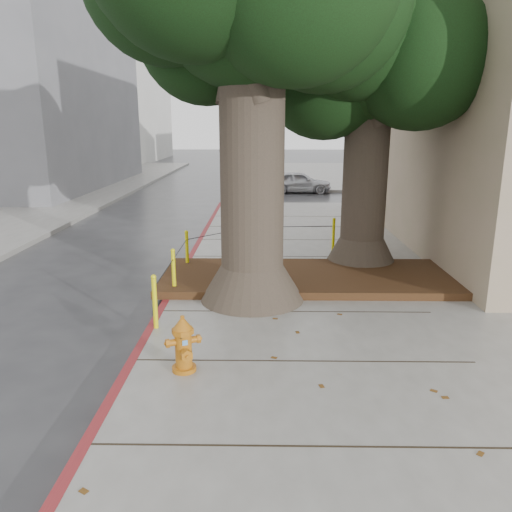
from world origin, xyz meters
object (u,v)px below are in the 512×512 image
Objects in this scene: car_silver at (299,182)px; car_red at (442,188)px; fire_hydrant at (183,344)px; car_dark at (46,182)px.

car_red is at bearing -112.19° from car_silver.
car_red reaches higher than car_silver.
car_silver reaches higher than fire_hydrant.
car_red is at bearing -6.38° from car_dark.
car_red reaches higher than car_dark.
fire_hydrant is 22.31m from car_dark.
car_dark is at bearing 93.81° from car_silver.
fire_hydrant is 19.84m from car_red.
car_silver is 7.16m from car_red.
car_dark is (-13.34, -0.53, 0.03)m from car_silver.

